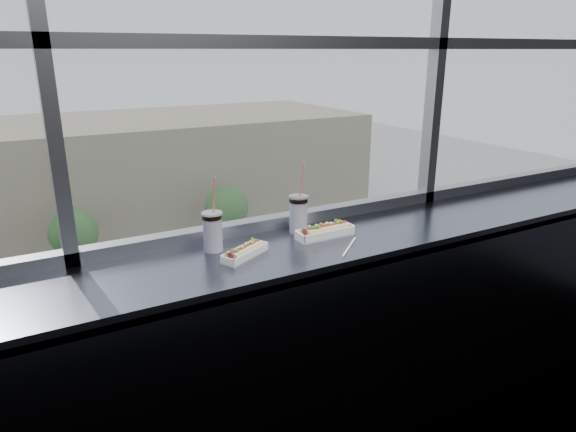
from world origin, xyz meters
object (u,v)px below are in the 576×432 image
loose_straw (349,247)px  car_near_e (370,299)px  tree_center (74,233)px  wrapper (246,253)px  hotdog_tray_right (325,231)px  tree_right (227,207)px  soda_cup_right (298,212)px  soda_cup_left (213,229)px  pedestrian_d (205,241)px  hotdog_tray_left (245,251)px  car_near_c (74,380)px  car_near_d (217,342)px  car_far_b (92,288)px

loose_straw → car_near_e: bearing=9.4°
tree_center → wrapper: bearing=-93.6°
hotdog_tray_right → loose_straw: bearing=-85.2°
tree_right → hotdog_tray_right: bearing=-111.0°
tree_center → car_near_e: bearing=-44.7°
car_near_e → tree_center: size_ratio=1.43×
soda_cup_right → loose_straw: size_ratio=1.45×
wrapper → soda_cup_left: bearing=128.2°
soda_cup_right → car_near_e: size_ratio=0.06×
hotdog_tray_right → pedestrian_d: hotdog_tray_right is taller
pedestrian_d → soda_cup_left: bearing=-109.1°
loose_straw → wrapper: bearing=121.5°
hotdog_tray_left → car_near_c: hotdog_tray_left is taller
hotdog_tray_right → car_near_d: size_ratio=0.05×
soda_cup_left → loose_straw: (0.56, -0.27, -0.10)m
wrapper → tree_right: 31.76m
soda_cup_right → pedestrian_d: bearing=71.7°
car_far_b → pedestrian_d: (7.68, 4.03, -0.12)m
car_far_b → car_near_d: (3.78, -8.00, -0.02)m
car_far_b → car_near_c: bearing=160.6°
soda_cup_left → wrapper: size_ratio=3.41×
car_far_b → soda_cup_right: bearing=170.2°
soda_cup_left → soda_cup_right: bearing=3.3°
car_near_c → tree_center: bearing=-0.7°
soda_cup_left → car_near_d: 20.45m
car_near_c → car_near_d: car_near_c is taller
soda_cup_left → car_far_b: size_ratio=0.05×
soda_cup_right → pedestrian_d: soda_cup_right is taller
wrapper → car_far_b: wrapper is taller
car_far_b → car_near_d: 8.85m
car_far_b → tree_right: bearing=-72.6°
loose_straw → car_near_d: (5.31, 16.42, -10.99)m
loose_straw → tree_center: loose_straw is taller
hotdog_tray_left → tree_center: hotdog_tray_left is taller
car_far_b → hotdog_tray_left: bearing=169.4°
soda_cup_right → car_near_d: 20.30m
car_far_b → pedestrian_d: car_far_b is taller
wrapper → tree_center: wrapper is taller
car_far_b → tree_center: 4.39m
soda_cup_left → wrapper: 0.19m
hotdog_tray_right → car_near_d: 20.34m
hotdog_tray_left → soda_cup_right: 0.41m
loose_straw → tree_center: bearing=46.1°
soda_cup_right → loose_straw: (0.10, -0.30, -0.10)m
hotdog_tray_right → wrapper: size_ratio=2.95×
wrapper → pedestrian_d: bearing=71.1°
car_near_e → pedestrian_d: car_near_e is taller
car_near_d → tree_right: size_ratio=1.40×
soda_cup_left → hotdog_tray_left: bearing=-55.6°
soda_cup_left → car_near_c: soda_cup_left is taller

